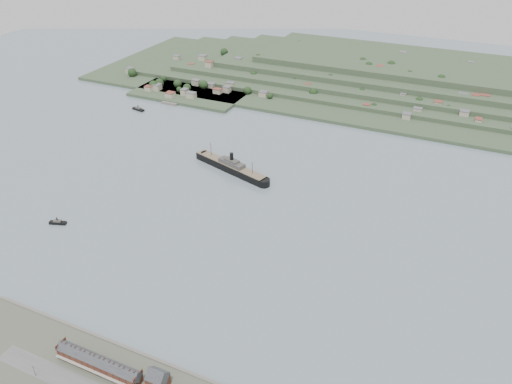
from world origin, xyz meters
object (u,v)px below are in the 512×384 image
at_px(terrace_row, 99,363).
at_px(steamship, 229,166).
at_px(gabled_building, 158,379).
at_px(tugboat, 58,222).

xyz_separation_m(terrace_row, steamship, (-44.01, 246.44, -2.44)).
bearing_deg(terrace_row, steamship, 100.12).
bearing_deg(steamship, terrace_row, -79.88).
xyz_separation_m(gabled_building, steamship, (-81.51, 242.42, -3.79)).
distance_m(gabled_building, tugboat, 195.16).
bearing_deg(steamship, gabled_building, -71.42).
bearing_deg(tugboat, steamship, 58.89).
relative_size(steamship, tugboat, 6.60).
xyz_separation_m(terrace_row, tugboat, (-130.17, 103.68, -5.28)).
height_order(terrace_row, steamship, steamship).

